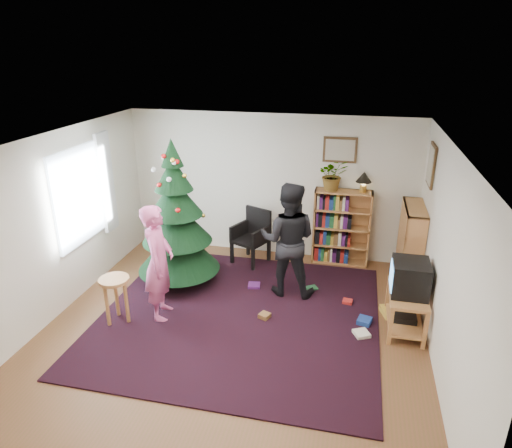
% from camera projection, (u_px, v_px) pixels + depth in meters
% --- Properties ---
extents(floor, '(5.00, 5.00, 0.00)m').
position_uv_depth(floor, '(234.00, 328.00, 6.13)').
color(floor, brown).
rests_on(floor, ground).
extents(ceiling, '(5.00, 5.00, 0.00)m').
position_uv_depth(ceiling, '(230.00, 144.00, 5.20)').
color(ceiling, white).
rests_on(ceiling, wall_back).
extents(wall_back, '(5.00, 0.02, 2.50)m').
position_uv_depth(wall_back, '(271.00, 186.00, 7.93)').
color(wall_back, silver).
rests_on(wall_back, floor).
extents(wall_front, '(5.00, 0.02, 2.50)m').
position_uv_depth(wall_front, '(143.00, 377.00, 3.40)').
color(wall_front, silver).
rests_on(wall_front, floor).
extents(wall_left, '(0.02, 5.00, 2.50)m').
position_uv_depth(wall_left, '(54.00, 227.00, 6.18)').
color(wall_left, silver).
rests_on(wall_left, floor).
extents(wall_right, '(0.02, 5.00, 2.50)m').
position_uv_depth(wall_right, '(445.00, 263.00, 5.16)').
color(wall_right, silver).
rests_on(wall_right, floor).
extents(rug, '(3.80, 3.60, 0.02)m').
position_uv_depth(rug, '(240.00, 315.00, 6.40)').
color(rug, black).
rests_on(rug, floor).
extents(window_pane, '(0.04, 1.20, 1.40)m').
position_uv_depth(window_pane, '(79.00, 196.00, 6.62)').
color(window_pane, silver).
rests_on(window_pane, wall_left).
extents(curtain, '(0.06, 0.35, 1.60)m').
position_uv_depth(curtain, '(106.00, 183.00, 7.25)').
color(curtain, silver).
rests_on(curtain, wall_left).
extents(picture_back, '(0.55, 0.03, 0.42)m').
position_uv_depth(picture_back, '(340.00, 150.00, 7.42)').
color(picture_back, '#4C3319').
rests_on(picture_back, wall_back).
extents(picture_right, '(0.03, 0.50, 0.60)m').
position_uv_depth(picture_right, '(432.00, 165.00, 6.49)').
color(picture_right, '#4C3319').
rests_on(picture_right, wall_right).
extents(christmas_tree, '(1.28, 1.28, 2.31)m').
position_uv_depth(christmas_tree, '(177.00, 226.00, 6.96)').
color(christmas_tree, '#3F2816').
rests_on(christmas_tree, rug).
extents(bookshelf_back, '(0.95, 0.30, 1.30)m').
position_uv_depth(bookshelf_back, '(341.00, 227.00, 7.75)').
color(bookshelf_back, '#BE7B43').
rests_on(bookshelf_back, floor).
extents(bookshelf_right, '(0.30, 0.95, 1.30)m').
position_uv_depth(bookshelf_right, '(410.00, 245.00, 7.02)').
color(bookshelf_right, '#BE7B43').
rests_on(bookshelf_right, floor).
extents(tv_stand, '(0.48, 0.86, 0.55)m').
position_uv_depth(tv_stand, '(406.00, 308.00, 6.01)').
color(tv_stand, '#BE7B43').
rests_on(tv_stand, floor).
extents(crt_tv, '(0.47, 0.50, 0.44)m').
position_uv_depth(crt_tv, '(410.00, 278.00, 5.84)').
color(crt_tv, black).
rests_on(crt_tv, tv_stand).
extents(armchair, '(0.68, 0.70, 0.94)m').
position_uv_depth(armchair, '(252.00, 234.00, 7.87)').
color(armchair, black).
rests_on(armchair, rug).
extents(stool, '(0.40, 0.40, 0.67)m').
position_uv_depth(stool, '(115.00, 288.00, 6.09)').
color(stool, '#BE7B43').
rests_on(stool, floor).
extents(person_standing, '(0.50, 0.66, 1.64)m').
position_uv_depth(person_standing, '(159.00, 263.00, 6.12)').
color(person_standing, '#C85086').
rests_on(person_standing, rug).
extents(person_by_chair, '(0.86, 0.67, 1.75)m').
position_uv_depth(person_by_chair, '(288.00, 240.00, 6.70)').
color(person_by_chair, black).
rests_on(person_by_chair, rug).
extents(potted_plant, '(0.57, 0.53, 0.52)m').
position_uv_depth(potted_plant, '(333.00, 175.00, 7.45)').
color(potted_plant, gray).
rests_on(potted_plant, bookshelf_back).
extents(table_lamp, '(0.26, 0.26, 0.34)m').
position_uv_depth(table_lamp, '(364.00, 178.00, 7.36)').
color(table_lamp, '#A57F33').
rests_on(table_lamp, bookshelf_back).
extents(floor_clutter, '(2.24, 1.27, 0.08)m').
position_uv_depth(floor_clutter, '(326.00, 307.00, 6.54)').
color(floor_clutter, '#A51E19').
rests_on(floor_clutter, rug).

